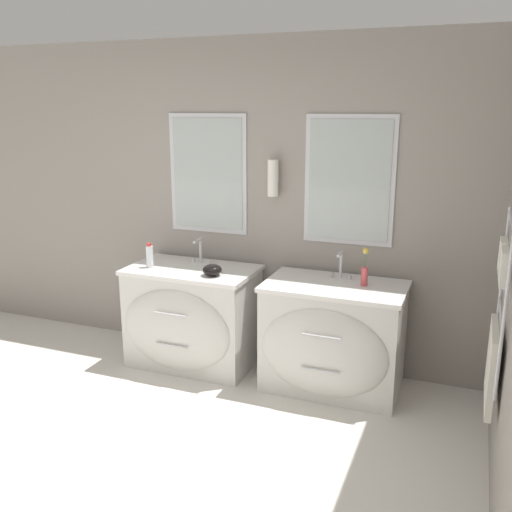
# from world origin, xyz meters

# --- Properties ---
(wall_back) EXTENTS (5.67, 0.17, 2.60)m
(wall_back) POSITION_xyz_m (0.01, 2.30, 1.31)
(wall_back) COLOR gray
(wall_back) RESTS_ON ground_plane
(vanity_left) EXTENTS (1.03, 0.68, 0.82)m
(vanity_left) POSITION_xyz_m (-0.26, 1.89, 0.42)
(vanity_left) COLOR silver
(vanity_left) RESTS_ON ground_plane
(vanity_right) EXTENTS (1.03, 0.68, 0.82)m
(vanity_right) POSITION_xyz_m (0.91, 1.89, 0.42)
(vanity_right) COLOR silver
(vanity_right) RESTS_ON ground_plane
(faucet_left) EXTENTS (0.17, 0.13, 0.21)m
(faucet_left) POSITION_xyz_m (-0.26, 2.08, 0.92)
(faucet_left) COLOR silver
(faucet_left) RESTS_ON vanity_left
(faucet_right) EXTENTS (0.17, 0.13, 0.21)m
(faucet_right) POSITION_xyz_m (0.91, 2.08, 0.92)
(faucet_right) COLOR silver
(faucet_right) RESTS_ON vanity_right
(toiletry_bottle) EXTENTS (0.06, 0.06, 0.20)m
(toiletry_bottle) POSITION_xyz_m (-0.58, 1.83, 0.91)
(toiletry_bottle) COLOR silver
(toiletry_bottle) RESTS_ON vanity_left
(amenity_bowl) EXTENTS (0.15, 0.15, 0.09)m
(amenity_bowl) POSITION_xyz_m (-0.01, 1.80, 0.86)
(amenity_bowl) COLOR black
(amenity_bowl) RESTS_ON vanity_left
(flower_vase) EXTENTS (0.05, 0.05, 0.28)m
(flower_vase) POSITION_xyz_m (1.12, 1.98, 0.93)
(flower_vase) COLOR #CC4C51
(flower_vase) RESTS_ON vanity_right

